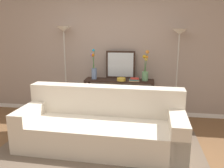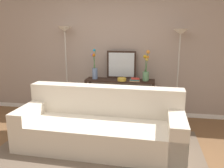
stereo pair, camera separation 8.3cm
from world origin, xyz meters
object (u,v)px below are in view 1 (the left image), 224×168
console_table (119,92)px  book_stack (134,80)px  floor_lamp_left (64,46)px  fruit_bowl (121,79)px  vase_short_flowers (145,69)px  couch (102,126)px  book_row_under_console (103,114)px  vase_tall_flowers (94,69)px  floor_lamp_right (178,50)px  wall_mirror (121,65)px

console_table → book_stack: (0.30, -0.11, 0.28)m
console_table → floor_lamp_left: bearing=178.6°
fruit_bowl → vase_short_flowers: bearing=12.7°
vase_short_flowers → fruit_bowl: vase_short_flowers is taller
couch → book_row_under_console: bearing=100.5°
couch → vase_tall_flowers: size_ratio=4.17×
floor_lamp_left → fruit_bowl: 1.32m
vase_tall_flowers → floor_lamp_right: bearing=1.6°
floor_lamp_left → vase_tall_flowers: 0.75m
wall_mirror → book_stack: 0.46m
vase_tall_flowers → book_stack: 0.83m
vase_short_flowers → wall_mirror: bearing=164.5°
couch → floor_lamp_left: bearing=129.1°
book_row_under_console → console_table: bearing=0.0°
couch → vase_short_flowers: size_ratio=4.24×
wall_mirror → book_stack: bearing=-40.1°
vase_tall_flowers → fruit_bowl: 0.59m
couch → fruit_bowl: bearing=81.4°
console_table → book_row_under_console: 0.60m
fruit_bowl → floor_lamp_left: bearing=173.7°
wall_mirror → couch: bearing=-95.2°
wall_mirror → fruit_bowl: (0.05, -0.24, -0.25)m
couch → floor_lamp_left: size_ratio=1.36×
console_table → book_stack: 0.42m
floor_lamp_left → fruit_bowl: bearing=-6.3°
console_table → vase_tall_flowers: vase_tall_flowers is taller
vase_short_flowers → couch: bearing=-117.2°
floor_lamp_left → book_stack: (1.42, -0.14, -0.61)m
wall_mirror → vase_short_flowers: vase_short_flowers is taller
vase_tall_flowers → book_row_under_console: 0.95m
fruit_bowl → book_stack: bearing=-1.7°
floor_lamp_left → vase_tall_flowers: floor_lamp_left is taller
fruit_bowl → book_row_under_console: size_ratio=0.39×
fruit_bowl → book_row_under_console: fruit_bowl is taller
console_table → floor_lamp_right: (1.10, 0.03, 0.84)m
console_table → floor_lamp_left: (-1.12, 0.03, 0.88)m
console_table → book_row_under_console: console_table is taller
vase_tall_flowers → couch: bearing=-71.7°
floor_lamp_right → fruit_bowl: bearing=-173.0°
wall_mirror → vase_tall_flowers: vase_tall_flowers is taller
couch → vase_tall_flowers: 1.42m
console_table → vase_short_flowers: vase_short_flowers is taller
console_table → vase_tall_flowers: 0.67m
floor_lamp_left → vase_tall_flowers: bearing=-4.3°
couch → book_stack: couch is taller
couch → floor_lamp_left: (-1.00, 1.23, 1.12)m
floor_lamp_right → vase_short_flowers: (-0.60, -0.03, -0.38)m
couch → book_stack: size_ratio=12.34×
book_stack → book_row_under_console: bearing=170.4°
console_table → vase_tall_flowers: size_ratio=2.29×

